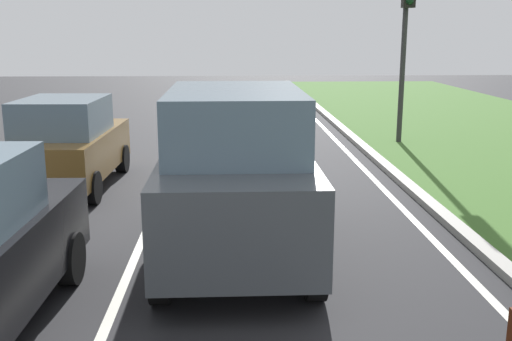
{
  "coord_description": "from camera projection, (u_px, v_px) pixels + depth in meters",
  "views": [
    {
      "loc": [
        0.62,
        1.63,
        3.0
      ],
      "look_at": [
        0.95,
        9.36,
        1.2
      ],
      "focal_mm": 41.92,
      "sensor_mm": 36.0,
      "label": 1
    }
  ],
  "objects": [
    {
      "name": "ground_plane",
      "position": [
        202.0,
        177.0,
        12.69
      ],
      "size": [
        60.0,
        60.0,
        0.0
      ],
      "primitive_type": "plane",
      "color": "#262628"
    },
    {
      "name": "car_suv_ahead",
      "position": [
        236.0,
        172.0,
        8.03
      ],
      "size": [
        1.99,
        4.51,
        2.28
      ],
      "rotation": [
        0.0,
        0.0,
        0.01
      ],
      "color": "#474C51",
      "rests_on": "ground"
    },
    {
      "name": "traffic_light_near_right",
      "position": [
        406.0,
        24.0,
        15.61
      ],
      "size": [
        0.32,
        0.5,
        4.7
      ],
      "color": "#2D2D2D",
      "rests_on": "ground"
    },
    {
      "name": "lane_line_center",
      "position": [
        169.0,
        177.0,
        12.66
      ],
      "size": [
        0.12,
        32.0,
        0.01
      ],
      "primitive_type": "cube",
      "color": "silver",
      "rests_on": "ground"
    },
    {
      "name": "car_hatchback_far",
      "position": [
        68.0,
        143.0,
        11.62
      ],
      "size": [
        1.84,
        3.75,
        1.78
      ],
      "rotation": [
        0.0,
        0.0,
        -0.03
      ],
      "color": "brown",
      "rests_on": "ground"
    },
    {
      "name": "curb_right",
      "position": [
        393.0,
        172.0,
        12.85
      ],
      "size": [
        0.24,
        48.0,
        0.12
      ],
      "primitive_type": "cube",
      "color": "#9E9B93",
      "rests_on": "ground"
    },
    {
      "name": "lane_line_right_edge",
      "position": [
        369.0,
        175.0,
        12.84
      ],
      "size": [
        0.12,
        32.0,
        0.01
      ],
      "primitive_type": "cube",
      "color": "silver",
      "rests_on": "ground"
    }
  ]
}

